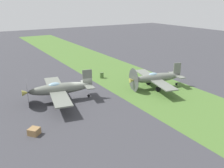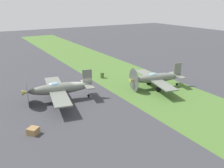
{
  "view_description": "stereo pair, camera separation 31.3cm",
  "coord_description": "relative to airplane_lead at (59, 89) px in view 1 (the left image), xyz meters",
  "views": [
    {
      "loc": [
        -26.91,
        11.65,
        11.68
      ],
      "look_at": [
        -1.42,
        -3.85,
        1.36
      ],
      "focal_mm": 38.73,
      "sensor_mm": 36.0,
      "label": 1
    },
    {
      "loc": [
        -27.07,
        11.39,
        11.68
      ],
      "look_at": [
        -1.42,
        -3.85,
        1.36
      ],
      "focal_mm": 38.73,
      "sensor_mm": 36.0,
      "label": 2
    }
  ],
  "objects": [
    {
      "name": "airplane_lead",
      "position": [
        0.0,
        0.0,
        0.0
      ],
      "size": [
        10.72,
        8.55,
        3.79
      ],
      "rotation": [
        0.0,
        0.0,
        -0.18
      ],
      "color": "slate",
      "rests_on": "ground"
    },
    {
      "name": "ground_plane",
      "position": [
        0.14,
        -2.91,
        -1.59
      ],
      "size": [
        160.0,
        160.0,
        0.0
      ],
      "primitive_type": "plane",
      "color": "#38383D"
    },
    {
      "name": "grass_verge",
      "position": [
        0.14,
        -12.56,
        -1.58
      ],
      "size": [
        120.0,
        11.0,
        0.01
      ],
      "primitive_type": "cube",
      "color": "#476B2D",
      "rests_on": "ground"
    },
    {
      "name": "airplane_wingman",
      "position": [
        -2.47,
        -13.2,
        -0.11
      ],
      "size": [
        9.94,
        7.95,
        3.52
      ],
      "rotation": [
        0.0,
        0.0,
        -0.23
      ],
      "color": "slate",
      "rests_on": "ground"
    },
    {
      "name": "fuel_drum",
      "position": [
        5.51,
        -8.97,
        -1.14
      ],
      "size": [
        0.6,
        0.6,
        0.9
      ],
      "primitive_type": "cylinder",
      "color": "#476633",
      "rests_on": "ground"
    },
    {
      "name": "supply_crate",
      "position": [
        -6.37,
        4.72,
        -1.27
      ],
      "size": [
        1.27,
        1.27,
        0.64
      ],
      "primitive_type": "cube",
      "rotation": [
        0.0,
        0.0,
        0.71
      ],
      "color": "olive",
      "rests_on": "ground"
    }
  ]
}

